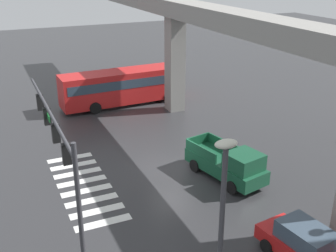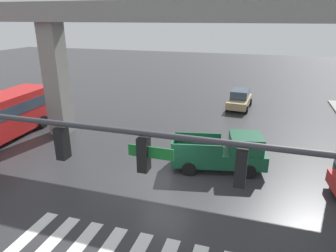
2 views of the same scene
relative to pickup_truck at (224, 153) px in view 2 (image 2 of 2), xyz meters
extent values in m
plane|color=#2D2D30|center=(-2.66, -2.44, -0.99)|extent=(120.00, 120.00, 0.00)
cube|color=silver|center=(-6.51, -7.75, -0.98)|extent=(0.55, 2.80, 0.01)
cube|color=silver|center=(-5.41, -7.75, -0.98)|extent=(0.55, 2.80, 0.01)
cube|color=silver|center=(-4.31, -7.75, -0.98)|extent=(0.55, 2.80, 0.01)
cube|color=gray|center=(-2.66, 2.30, 7.37)|extent=(58.39, 2.24, 1.20)
cube|color=gray|center=(-12.15, 2.30, 2.89)|extent=(1.30, 1.30, 7.76)
cube|color=#14472D|center=(-0.29, -0.06, -0.21)|extent=(5.38, 2.88, 0.80)
cube|color=#14472D|center=(1.13, 0.23, 0.64)|extent=(2.02, 2.05, 0.90)
cube|color=#3F5160|center=(1.58, 0.32, 0.64)|extent=(0.43, 1.66, 0.77)
cube|color=#14472D|center=(-1.59, 0.57, 0.49)|extent=(2.62, 0.63, 0.60)
cube|color=#14472D|center=(-1.24, -1.15, 0.49)|extent=(2.62, 0.63, 0.60)
cube|color=#14472D|center=(-2.74, -0.56, 0.49)|extent=(0.45, 1.73, 0.60)
cylinder|color=black|center=(1.07, 1.14, -0.61)|extent=(0.80, 0.43, 0.76)
cylinder|color=black|center=(1.44, -0.63, -0.61)|extent=(0.80, 0.43, 0.76)
cylinder|color=black|center=(-2.02, 0.51, -0.61)|extent=(0.80, 0.43, 0.76)
cylinder|color=black|center=(-1.66, -1.26, -0.61)|extent=(0.80, 0.43, 0.76)
cube|color=#2D3D4C|center=(-15.45, 4.19, 0.99)|extent=(2.25, 0.16, 1.49)
cylinder|color=black|center=(-16.61, 2.57, -0.51)|extent=(0.39, 0.97, 0.96)
cylinder|color=black|center=(-14.16, 2.66, -0.51)|extent=(0.39, 0.97, 0.96)
cube|color=tan|center=(-0.16, 12.59, -0.35)|extent=(2.07, 4.42, 0.64)
cube|color=#384756|center=(-0.16, 12.69, 0.35)|extent=(1.66, 2.34, 0.76)
cylinder|color=black|center=(0.60, 11.19, -0.67)|extent=(0.29, 0.66, 0.64)
cylinder|color=black|center=(-1.12, 11.32, -0.67)|extent=(0.29, 0.66, 0.64)
cylinder|color=black|center=(0.79, 13.85, -0.67)|extent=(0.29, 0.66, 0.64)
cylinder|color=black|center=(-0.93, 13.98, -0.67)|extent=(0.29, 0.66, 0.64)
cylinder|color=#38383D|center=(-0.25, -9.53, 4.61)|extent=(10.80, 0.14, 0.14)
cube|color=black|center=(1.35, -9.53, 4.09)|extent=(0.24, 0.32, 0.84)
sphere|color=orange|center=(1.35, -9.53, 4.09)|extent=(0.17, 0.17, 0.17)
cube|color=black|center=(-0.85, -9.53, 4.09)|extent=(0.24, 0.32, 0.84)
sphere|color=orange|center=(-0.85, -9.53, 4.09)|extent=(0.17, 0.17, 0.17)
cube|color=black|center=(-3.05, -9.53, 4.09)|extent=(0.24, 0.32, 0.84)
sphere|color=orange|center=(-3.05, -9.53, 4.09)|extent=(0.17, 0.17, 0.17)
cube|color=#19722D|center=(-0.68, -9.53, 4.16)|extent=(1.10, 0.04, 0.28)
camera|label=1|loc=(17.79, -11.79, 10.83)|focal=44.36mm
camera|label=2|loc=(1.57, -15.42, 7.08)|focal=32.30mm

